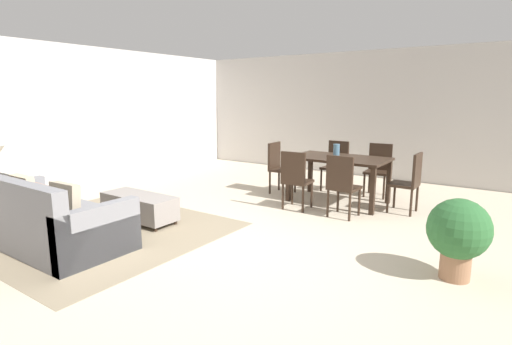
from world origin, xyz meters
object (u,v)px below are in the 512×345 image
(dining_chair_far_right, at_px, (379,167))
(couch, at_px, (43,220))
(dining_chair_head_west, at_px, (279,165))
(side_table, at_px, (0,191))
(dining_chair_near_left, at_px, (295,177))
(dining_table, at_px, (339,163))
(dining_chair_near_right, at_px, (342,183))
(dining_chair_far_left, at_px, (336,163))
(potted_plant, at_px, (458,232))
(ottoman_table, at_px, (139,206))
(dining_chair_head_east, at_px, (410,179))
(vase_centerpiece, at_px, (336,151))

(dining_chair_far_right, bearing_deg, couch, -118.48)
(couch, bearing_deg, dining_chair_far_right, 61.52)
(dining_chair_head_west, bearing_deg, side_table, -122.66)
(dining_chair_near_left, bearing_deg, dining_table, 66.20)
(dining_chair_far_right, bearing_deg, dining_chair_head_west, -151.74)
(dining_table, distance_m, dining_chair_head_west, 1.17)
(couch, distance_m, dining_chair_near_right, 3.92)
(dining_chair_near_left, bearing_deg, dining_chair_far_left, 91.26)
(dining_chair_near_right, relative_size, potted_plant, 1.15)
(dining_chair_far_left, bearing_deg, dining_chair_near_left, -88.74)
(ottoman_table, distance_m, dining_chair_far_right, 4.12)
(dining_chair_head_east, distance_m, dining_chair_head_west, 2.29)
(dining_chair_head_east, bearing_deg, side_table, -141.67)
(ottoman_table, relative_size, dining_chair_far_right, 1.25)
(couch, bearing_deg, dining_chair_near_right, 50.09)
(dining_chair_head_west, bearing_deg, dining_chair_near_left, -45.45)
(side_table, xyz_separation_m, dining_chair_far_right, (3.91, 4.51, 0.09))
(ottoman_table, height_order, dining_chair_head_east, dining_chair_head_east)
(couch, height_order, dining_chair_near_right, dining_chair_near_right)
(side_table, xyz_separation_m, potted_plant, (5.60, 1.64, 0.04))
(dining_table, height_order, dining_chair_far_right, dining_chair_far_right)
(dining_table, bearing_deg, dining_chair_head_east, 0.50)
(dining_table, xyz_separation_m, dining_chair_head_west, (-1.16, 0.01, -0.14))
(dining_chair_far_right, height_order, dining_chair_head_west, same)
(dining_chair_head_east, bearing_deg, couch, -130.54)
(dining_chair_near_left, xyz_separation_m, dining_chair_far_left, (-0.04, 1.62, 0.00))
(couch, xyz_separation_m, dining_chair_head_west, (0.96, 3.80, 0.23))
(side_table, height_order, vase_centerpiece, vase_centerpiece)
(ottoman_table, distance_m, dining_chair_head_west, 2.69)
(side_table, xyz_separation_m, dining_table, (3.51, 3.66, 0.23))
(couch, distance_m, dining_chair_far_right, 5.28)
(couch, distance_m, side_table, 1.41)
(dining_table, xyz_separation_m, dining_chair_far_left, (-0.39, 0.81, -0.14))
(dining_chair_far_right, xyz_separation_m, vase_centerpiece, (-0.44, -0.85, 0.35))
(ottoman_table, xyz_separation_m, dining_chair_near_right, (2.27, 1.78, 0.30))
(dining_table, distance_m, dining_chair_head_east, 1.14)
(side_table, distance_m, potted_plant, 5.83)
(couch, bearing_deg, side_table, 174.82)
(ottoman_table, xyz_separation_m, dining_table, (1.88, 2.57, 0.44))
(dining_chair_near_right, bearing_deg, ottoman_table, -141.89)
(dining_table, xyz_separation_m, dining_chair_head_east, (1.13, 0.01, -0.14))
(ottoman_table, height_order, dining_chair_near_left, dining_chair_near_left)
(couch, xyz_separation_m, dining_chair_near_right, (2.51, 3.00, 0.23))
(dining_chair_near_right, xyz_separation_m, dining_chair_head_west, (-1.55, 0.80, 0.00))
(dining_chair_far_left, bearing_deg, dining_table, -64.03)
(couch, xyz_separation_m, side_table, (-1.40, 0.13, 0.14))
(side_table, relative_size, dining_table, 0.35)
(dining_table, bearing_deg, ottoman_table, -126.16)
(dining_chair_head_west, bearing_deg, dining_chair_far_left, 46.17)
(side_table, bearing_deg, dining_chair_head_east, 38.33)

